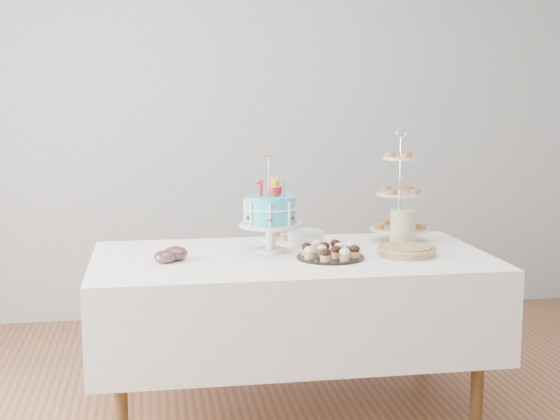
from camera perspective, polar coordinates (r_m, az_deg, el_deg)
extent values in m
cube|color=#A1A4A6|center=(5.40, -2.40, 6.40)|extent=(5.00, 0.04, 2.70)
cube|color=#A1A4A6|center=(1.53, 16.58, 0.67)|extent=(5.00, 0.04, 2.70)
cube|color=white|center=(3.85, 0.83, -6.59)|extent=(1.92, 1.02, 0.45)
cylinder|color=brown|center=(3.51, -11.62, -11.90)|extent=(0.06, 0.06, 0.67)
cylinder|color=brown|center=(3.81, 14.30, -10.34)|extent=(0.06, 0.06, 0.67)
cylinder|color=brown|center=(4.21, -11.27, -8.41)|extent=(0.06, 0.06, 0.67)
cylinder|color=brown|center=(4.46, 10.45, -7.41)|extent=(0.06, 0.06, 0.67)
cylinder|color=#30BFD2|center=(3.84, -0.69, 0.05)|extent=(0.25, 0.25, 0.13)
torus|color=white|center=(3.84, -0.69, 0.15)|extent=(0.26, 0.26, 0.01)
cube|color=#B4131D|center=(3.81, -1.36, 1.60)|extent=(0.02, 0.02, 0.08)
cylinder|color=blue|center=(3.79, 0.31, 1.55)|extent=(0.01, 0.01, 0.08)
cylinder|color=silver|center=(3.85, -0.84, 2.50)|extent=(0.00, 0.00, 0.19)
cylinder|color=gold|center=(3.84, -0.85, 3.99)|extent=(0.05, 0.05, 0.01)
cylinder|color=black|center=(3.73, 3.71, -3.47)|extent=(0.33, 0.33, 0.01)
ellipsoid|color=black|center=(3.71, 2.76, -2.79)|extent=(0.05, 0.05, 0.04)
ellipsoid|color=beige|center=(3.74, 4.67, -2.72)|extent=(0.05, 0.05, 0.04)
cylinder|color=#A58059|center=(3.84, 9.24, -3.06)|extent=(0.27, 0.27, 0.03)
cylinder|color=#B17745|center=(3.83, 9.25, -2.76)|extent=(0.24, 0.24, 0.02)
torus|color=#A58059|center=(3.83, 9.25, -2.81)|extent=(0.29, 0.29, 0.02)
cylinder|color=silver|center=(4.16, 8.78, 1.48)|extent=(0.02, 0.02, 0.55)
cylinder|color=silver|center=(4.19, 8.72, -1.37)|extent=(0.31, 0.31, 0.01)
cylinder|color=silver|center=(4.16, 8.77, 1.18)|extent=(0.25, 0.25, 0.01)
cylinder|color=silver|center=(4.14, 8.83, 3.76)|extent=(0.19, 0.19, 0.01)
torus|color=silver|center=(4.13, 8.87, 5.57)|extent=(0.06, 0.01, 0.06)
cylinder|color=silver|center=(4.05, 1.90, -2.03)|extent=(0.19, 0.19, 0.07)
cylinder|color=silver|center=(4.19, 0.32, -2.11)|extent=(0.25, 0.25, 0.01)
ellipsoid|color=silver|center=(3.66, -8.41, -3.40)|extent=(0.10, 0.10, 0.06)
cylinder|color=#61080F|center=(3.66, -8.41, -3.48)|extent=(0.07, 0.07, 0.03)
ellipsoid|color=silver|center=(3.71, -7.65, -3.16)|extent=(0.12, 0.12, 0.07)
cylinder|color=#61080F|center=(3.71, -7.65, -3.25)|extent=(0.08, 0.08, 0.03)
cylinder|color=silver|center=(4.05, 8.95, -1.31)|extent=(0.13, 0.13, 0.19)
cylinder|color=silver|center=(4.08, 9.78, -1.02)|extent=(0.01, 0.01, 0.10)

